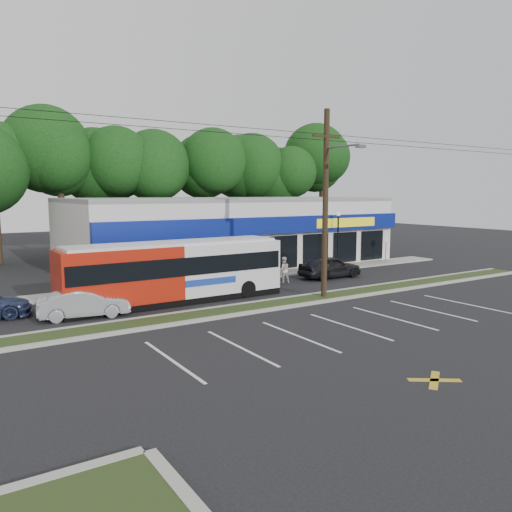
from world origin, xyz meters
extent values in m
plane|color=black|center=(0.00, 0.00, 0.00)|extent=(120.00, 120.00, 0.00)
cube|color=#253616|center=(0.00, 1.00, 0.06)|extent=(40.00, 1.60, 0.12)
cube|color=#9E9E93|center=(0.00, 0.15, 0.07)|extent=(40.00, 0.25, 0.14)
cube|color=#9E9E93|center=(0.00, 1.85, 0.07)|extent=(40.00, 0.25, 0.14)
cube|color=#9E9E93|center=(5.00, 9.00, 0.05)|extent=(32.00, 2.20, 0.10)
cube|color=silver|center=(5.50, 16.00, 2.50)|extent=(25.00, 12.00, 5.00)
cube|color=navy|center=(5.50, 9.75, 3.40)|extent=(25.00, 0.50, 1.20)
cube|color=black|center=(5.50, 9.94, 1.40)|extent=(24.00, 0.12, 2.40)
cube|color=yellow|center=(12.50, 9.48, 3.40)|extent=(6.00, 0.06, 0.70)
cube|color=gray|center=(5.50, 16.00, 5.15)|extent=(25.00, 12.00, 0.30)
cylinder|color=black|center=(3.00, 1.00, 5.00)|extent=(0.30, 0.30, 10.00)
cube|color=black|center=(3.00, 1.00, 8.60)|extent=(1.80, 0.12, 0.12)
cylinder|color=#59595E|center=(3.00, -0.20, 8.00)|extent=(0.10, 2.40, 0.10)
cube|color=#59595E|center=(3.00, -1.50, 7.90)|extent=(0.50, 0.25, 0.15)
cylinder|color=black|center=(0.00, 1.00, 8.70)|extent=(50.00, 0.02, 0.02)
cylinder|color=black|center=(0.00, 1.00, 8.40)|extent=(50.00, 0.02, 0.02)
cylinder|color=black|center=(11.00, 8.80, 2.00)|extent=(0.12, 0.12, 4.00)
sphere|color=silver|center=(11.00, 8.80, 4.10)|extent=(0.30, 0.30, 0.30)
cylinder|color=#59595E|center=(16.00, 8.60, 1.10)|extent=(0.06, 0.06, 2.20)
cube|color=white|center=(16.00, 8.55, 2.00)|extent=(0.45, 0.04, 0.45)
cylinder|color=black|center=(-6.00, 26.00, 2.86)|extent=(0.56, 0.56, 5.72)
sphere|color=black|center=(-6.00, 26.00, 8.45)|extent=(6.76, 6.76, 6.76)
cylinder|color=black|center=(-1.00, 26.00, 2.86)|extent=(0.56, 0.56, 5.72)
sphere|color=black|center=(-1.00, 26.00, 8.45)|extent=(6.76, 6.76, 6.76)
cylinder|color=black|center=(4.00, 26.00, 2.86)|extent=(0.56, 0.56, 5.72)
sphere|color=black|center=(4.00, 26.00, 8.45)|extent=(6.76, 6.76, 6.76)
cylinder|color=black|center=(9.00, 26.00, 2.86)|extent=(0.56, 0.56, 5.72)
sphere|color=black|center=(9.00, 26.00, 8.45)|extent=(6.76, 6.76, 6.76)
cylinder|color=black|center=(14.00, 26.00, 2.86)|extent=(0.56, 0.56, 5.72)
sphere|color=black|center=(14.00, 26.00, 8.45)|extent=(6.76, 6.76, 6.76)
cylinder|color=black|center=(19.00, 26.00, 2.86)|extent=(0.56, 0.56, 5.72)
sphere|color=black|center=(19.00, 26.00, 8.45)|extent=(6.76, 6.76, 6.76)
cylinder|color=black|center=(24.00, 26.00, 2.86)|extent=(0.56, 0.56, 5.72)
sphere|color=black|center=(24.00, 26.00, 8.45)|extent=(6.76, 6.76, 6.76)
cube|color=#AC1C0D|center=(-7.08, 4.47, 1.69)|extent=(5.90, 2.51, 2.69)
cube|color=white|center=(-1.20, 4.53, 1.69)|extent=(5.90, 2.51, 2.69)
cube|color=black|center=(-4.14, 4.50, 0.19)|extent=(11.77, 2.52, 0.34)
cube|color=black|center=(-4.14, 4.50, 2.01)|extent=(11.54, 2.63, 0.93)
cube|color=black|center=(1.76, 4.56, 1.86)|extent=(0.08, 2.08, 1.37)
cube|color=#193899|center=(-2.66, 3.28, 1.13)|extent=(2.94, 0.06, 0.34)
cube|color=white|center=(-4.14, 4.50, 3.08)|extent=(11.18, 2.32, 0.18)
cylinder|color=black|center=(-8.24, 3.35, 0.47)|extent=(0.94, 0.28, 0.94)
cylinder|color=black|center=(-8.26, 5.56, 0.47)|extent=(0.94, 0.28, 0.94)
cylinder|color=black|center=(-0.37, 3.44, 0.47)|extent=(0.94, 0.28, 0.94)
cylinder|color=black|center=(-0.39, 5.64, 0.47)|extent=(0.94, 0.28, 0.94)
imported|color=black|center=(7.65, 5.83, 0.76)|extent=(4.49, 1.89, 1.52)
imported|color=#A0A1A7|center=(-9.00, 3.72, 0.66)|extent=(4.18, 1.99, 1.32)
imported|color=white|center=(3.64, 6.29, 0.86)|extent=(0.72, 0.57, 1.72)
imported|color=beige|center=(3.92, 6.00, 0.83)|extent=(0.96, 0.84, 1.66)
camera|label=1|loc=(-14.47, -19.31, 5.66)|focal=35.00mm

